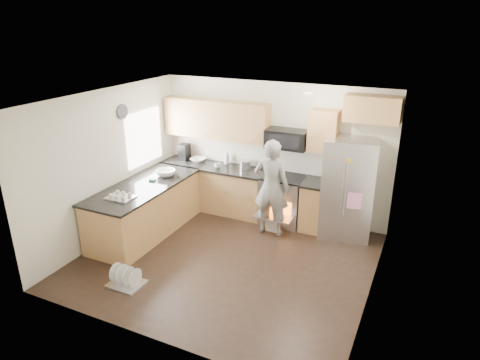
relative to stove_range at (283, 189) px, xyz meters
The scene contains 8 objects.
ground 1.86m from the stove_range, 101.69° to the right, with size 4.50×4.50×0.00m, color black.
room_shell 1.99m from the stove_range, 103.00° to the right, with size 4.54×4.04×2.62m.
back_cabinet_run 0.98m from the stove_range, behind, with size 4.45×0.64×2.50m.
peninsula 2.56m from the stove_range, 145.51° to the right, with size 0.96×2.36×1.04m.
stove_range is the anchor object (origin of this frame).
refrigerator 1.19m from the stove_range, ahead, with size 0.98×0.82×1.79m.
person 0.53m from the stove_range, 95.88° to the right, with size 0.64×0.42×1.76m, color gray.
dish_rack 3.28m from the stove_range, 115.10° to the right, with size 0.51×0.41×0.31m.
Camera 1 is at (2.75, -5.35, 3.70)m, focal length 32.00 mm.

